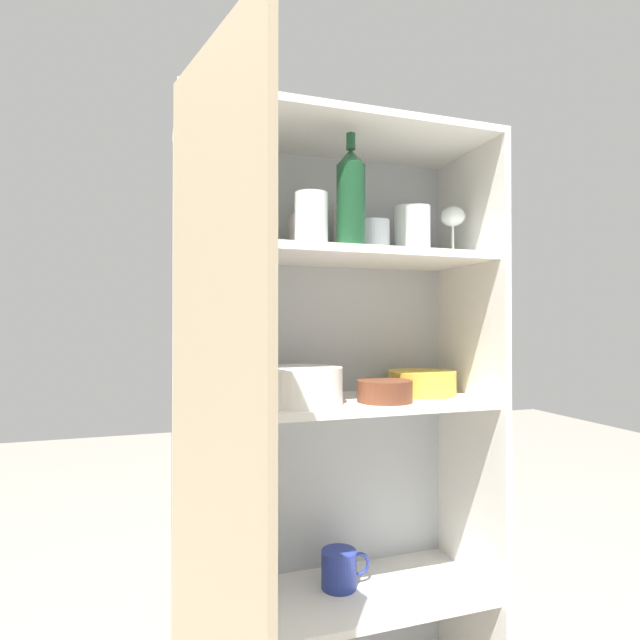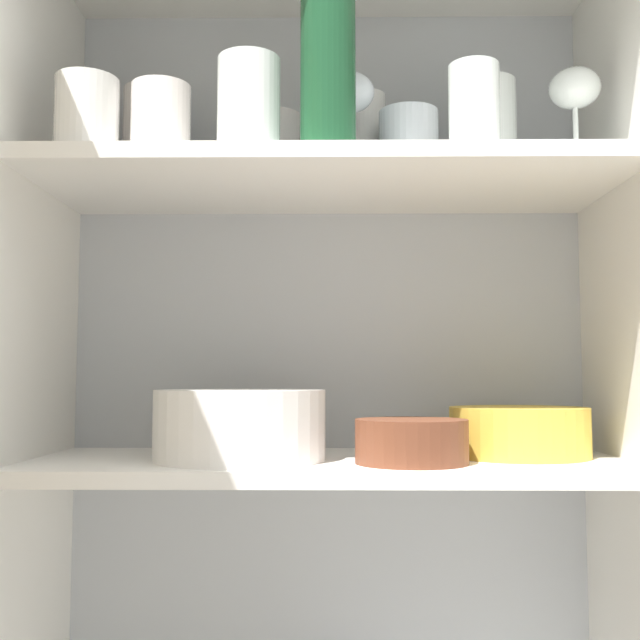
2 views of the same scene
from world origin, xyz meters
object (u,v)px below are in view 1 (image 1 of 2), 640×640
Objects in this scene: storage_jar at (260,590)px; serving_bowl_small at (385,390)px; wine_bottle at (350,197)px; mixing_bowl_large at (422,382)px; plate_stack_white at (298,386)px; coffee_mug_primary at (340,569)px.

serving_bowl_small is at bearing -16.78° from storage_jar.
wine_bottle is 1.48× the size of mixing_bowl_large.
wine_bottle reaches higher than storage_jar.
plate_stack_white is 3.15× the size of storage_jar.
mixing_bowl_large is at bearing -2.79° from coffee_mug_primary.
serving_bowl_small is 1.99× the size of storage_jar.
mixing_bowl_large reaches higher than coffee_mug_primary.
wine_bottle is at bearing -30.79° from plate_stack_white.
mixing_bowl_large is 1.38× the size of coffee_mug_primary.
coffee_mug_primary reaches higher than storage_jar.
plate_stack_white reaches higher than serving_bowl_small.
storage_jar is at bearing 147.86° from plate_stack_white.
coffee_mug_primary is at bearing 131.68° from serving_bowl_small.
mixing_bowl_large is at bearing 7.05° from plate_stack_white.
wine_bottle is at bearing -98.62° from coffee_mug_primary.
serving_bowl_small reaches higher than coffee_mug_primary.
mixing_bowl_large reaches higher than serving_bowl_small.
plate_stack_white is 0.22m from serving_bowl_small.
coffee_mug_primary is at bearing 81.38° from wine_bottle.
coffee_mug_primary is 0.22m from storage_jar.
wine_bottle is at bearing -31.37° from storage_jar.
wine_bottle is 0.54m from mixing_bowl_large.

